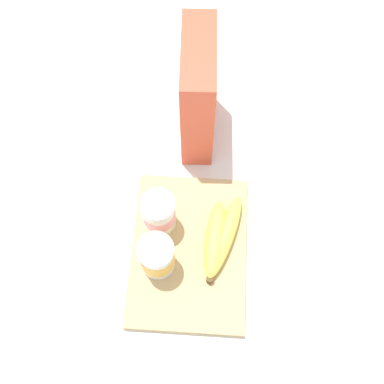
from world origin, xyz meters
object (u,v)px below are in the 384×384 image
Objects in this scene: yogurt_cup_back at (159,213)px; banana_bunch at (220,238)px; cutting_board at (189,251)px; cereal_box at (196,93)px; yogurt_cup_front at (157,257)px.

banana_bunch is (-0.03, -0.12, -0.03)m from yogurt_cup_back.
cutting_board is 1.21× the size of cereal_box.
cereal_box is at bearing -9.12° from yogurt_cup_front.
yogurt_cup_back is 0.13m from banana_bunch.
cereal_box is at bearing 0.96° from cutting_board.
cereal_box is 0.26m from yogurt_cup_back.
cutting_board is 0.09m from yogurt_cup_front.
cutting_board is at bearing -60.43° from yogurt_cup_front.
banana_bunch is at bearing -104.74° from yogurt_cup_back.
yogurt_cup_back reaches higher than cutting_board.
yogurt_cup_front is at bearing -177.09° from yogurt_cup_back.
yogurt_cup_back is (0.05, 0.06, 0.06)m from cutting_board.
banana_bunch is (0.05, -0.12, -0.03)m from yogurt_cup_front.
cereal_box reaches higher than cutting_board.
banana_bunch is (-0.27, -0.06, -0.10)m from cereal_box.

